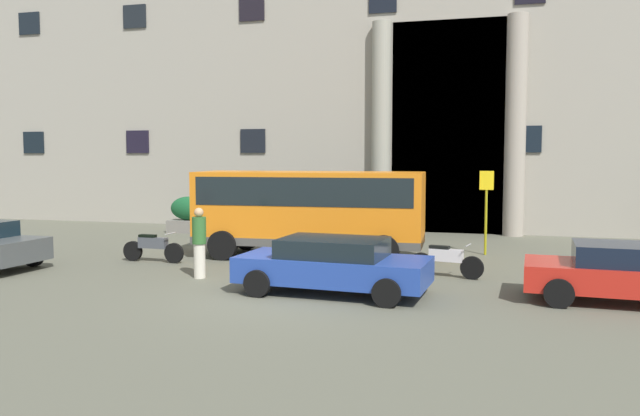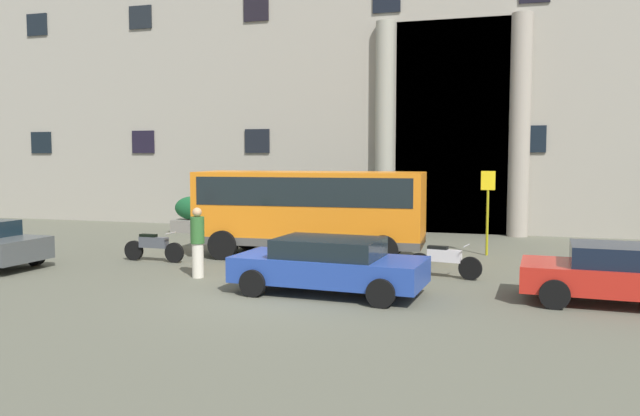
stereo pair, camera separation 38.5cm
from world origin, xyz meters
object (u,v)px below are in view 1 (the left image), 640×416
at_px(hedge_planter_entrance_right, 189,215).
at_px(motorcycle_far_end, 444,260).
at_px(pedestrian_man_red_shirt, 199,242).
at_px(hedge_planter_far_west, 301,218).
at_px(hedge_planter_entrance_left, 391,221).
at_px(orange_minibus, 310,206).
at_px(parked_estate_mid, 333,264).
at_px(parked_coupe_end, 633,273).
at_px(bus_stop_sign, 486,203).
at_px(scooter_by_planter, 308,255).
at_px(motorcycle_near_kerb, 152,247).

xyz_separation_m(hedge_planter_entrance_right, motorcycle_far_end, (10.96, -7.03, -0.27)).
xyz_separation_m(hedge_planter_entrance_right, pedestrian_man_red_shirt, (4.84, -8.85, 0.21)).
bearing_deg(hedge_planter_far_west, hedge_planter_entrance_left, 3.87).
height_order(orange_minibus, parked_estate_mid, orange_minibus).
bearing_deg(parked_coupe_end, bus_stop_sign, 120.35).
bearing_deg(parked_coupe_end, scooter_by_planter, 169.85).
bearing_deg(bus_stop_sign, pedestrian_man_red_shirt, -140.02).
distance_m(bus_stop_sign, hedge_planter_entrance_left, 5.05).
height_order(hedge_planter_entrance_left, hedge_planter_far_west, hedge_planter_far_west).
height_order(parked_coupe_end, scooter_by_planter, parked_coupe_end).
xyz_separation_m(motorcycle_near_kerb, scooter_by_planter, (4.91, -0.17, -0.00)).
relative_size(hedge_planter_far_west, parked_coupe_end, 0.42).
height_order(hedge_planter_entrance_right, parked_coupe_end, hedge_planter_entrance_right).
bearing_deg(scooter_by_planter, motorcycle_far_end, 11.61).
xyz_separation_m(hedge_planter_entrance_left, parked_coupe_end, (6.69, -9.52, 0.02)).
bearing_deg(hedge_planter_far_west, scooter_by_planter, -71.49).
xyz_separation_m(parked_estate_mid, scooter_by_planter, (-1.38, 2.57, -0.22)).
xyz_separation_m(hedge_planter_entrance_right, parked_coupe_end, (15.06, -9.00, -0.05)).
bearing_deg(orange_minibus, motorcycle_near_kerb, -156.45).
distance_m(hedge_planter_entrance_left, hedge_planter_entrance_right, 8.39).
bearing_deg(motorcycle_far_end, parked_coupe_end, -14.39).
height_order(hedge_planter_far_west, scooter_by_planter, hedge_planter_far_west).
bearing_deg(hedge_planter_entrance_left, bus_stop_sign, -43.75).
relative_size(orange_minibus, hedge_planter_entrance_left, 4.17).
relative_size(parked_coupe_end, motorcycle_near_kerb, 2.25).
xyz_separation_m(hedge_planter_entrance_right, parked_estate_mid, (8.63, -9.71, -0.05)).
relative_size(hedge_planter_entrance_left, motorcycle_near_kerb, 0.86).
height_order(hedge_planter_far_west, hedge_planter_entrance_right, hedge_planter_entrance_right).
bearing_deg(hedge_planter_entrance_right, pedestrian_man_red_shirt, -61.32).
xyz_separation_m(hedge_planter_far_west, motorcycle_near_kerb, (-2.42, -7.24, -0.22)).
xyz_separation_m(bus_stop_sign, hedge_planter_entrance_left, (-3.57, 3.42, -1.01)).
relative_size(bus_stop_sign, hedge_planter_entrance_left, 1.57).
xyz_separation_m(orange_minibus, hedge_planter_entrance_right, (-6.64, 4.82, -0.88)).
bearing_deg(motorcycle_far_end, motorcycle_near_kerb, -169.13).
distance_m(motorcycle_far_end, pedestrian_man_red_shirt, 6.40).
xyz_separation_m(orange_minibus, bus_stop_sign, (5.30, 1.92, 0.06)).
bearing_deg(pedestrian_man_red_shirt, orange_minibus, 43.74).
distance_m(parked_estate_mid, parked_coupe_end, 6.47).
xyz_separation_m(orange_minibus, parked_coupe_end, (8.42, -4.18, -0.93)).
relative_size(parked_coupe_end, pedestrian_man_red_shirt, 2.45).
bearing_deg(motorcycle_near_kerb, parked_estate_mid, -21.99).
xyz_separation_m(hedge_planter_far_west, hedge_planter_entrance_right, (-4.77, -0.28, 0.04)).
bearing_deg(hedge_planter_entrance_right, parked_coupe_end, -30.86).
bearing_deg(hedge_planter_entrance_right, hedge_planter_entrance_left, 3.55).
bearing_deg(parked_estate_mid, motorcycle_near_kerb, 160.35).
distance_m(bus_stop_sign, parked_coupe_end, 6.92).
height_order(hedge_planter_entrance_left, pedestrian_man_red_shirt, pedestrian_man_red_shirt).
relative_size(orange_minibus, pedestrian_man_red_shirt, 3.89).
distance_m(motorcycle_far_end, motorcycle_near_kerb, 8.61).
relative_size(hedge_planter_entrance_right, motorcycle_near_kerb, 0.84).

